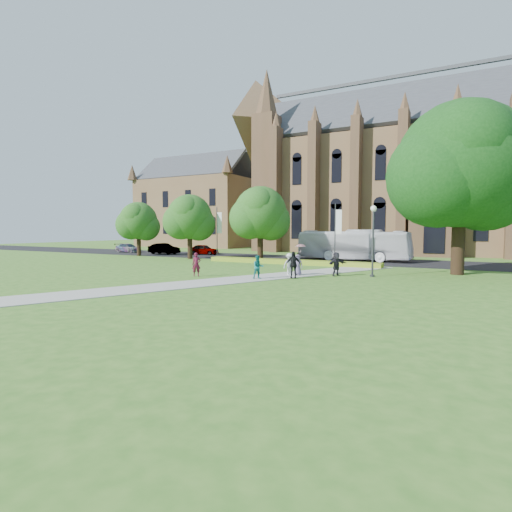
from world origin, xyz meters
The scene contains 24 objects.
ground centered at (0.00, 0.00, 0.00)m, with size 160.00×160.00×0.00m, color #346A1F.
road centered at (0.00, 20.00, 0.01)m, with size 160.00×10.00×0.02m, color black.
footpath centered at (0.00, 1.00, 0.02)m, with size 3.20×30.00×0.04m, color #B2B2A8.
flower_hedge centered at (-2.00, 13.20, 0.23)m, with size 18.00×1.40×0.45m, color gold.
cathedral centered at (10.00, 39.73, 12.98)m, with size 52.60×18.25×28.00m.
building_west centered at (-34.00, 42.00, 9.21)m, with size 22.00×14.00×18.30m.
streetlamp centered at (7.50, 6.50, 3.30)m, with size 0.44×0.44×5.24m.
large_tree centered at (13.00, 11.00, 8.37)m, with size 9.60×9.60×13.20m.
street_tree_0 centered at (-15.00, 14.00, 4.87)m, with size 5.20×5.20×7.50m.
street_tree_1 centered at (-6.00, 14.50, 5.22)m, with size 5.60×5.60×8.05m.
street_tree_2 centered at (-24.00, 15.00, 4.53)m, with size 4.80×4.80×6.95m.
banner_pole_0 centered at (2.11, 15.20, 3.39)m, with size 0.70×0.10×6.00m.
banner_pole_1 centered at (-11.89, 15.20, 3.39)m, with size 0.70×0.10×6.00m.
tour_coach centered at (2.48, 20.49, 1.73)m, with size 2.87×12.26×3.42m, color white.
car_0 centered at (-17.75, 20.56, 0.71)m, with size 1.64×4.07×1.39m, color gray.
car_1 centered at (-23.25, 18.97, 0.76)m, with size 1.57×4.50×1.48m, color gray.
car_2 centered at (-30.84, 19.82, 0.65)m, with size 1.77×4.36×1.27m, color gray.
pedestrian_0 centered at (-4.00, 0.40, 0.91)m, with size 0.64×0.42×1.74m, color #581429.
pedestrian_1 centered at (0.73, 1.23, 0.86)m, with size 0.80×0.62×1.64m, color #16706C.
pedestrian_2 centered at (1.85, 4.18, 0.87)m, with size 1.07×0.62×1.66m, color silver.
pedestrian_3 centered at (2.74, 2.75, 0.98)m, with size 1.11×0.46×1.89m, color black.
pedestrian_4 centered at (2.36, 4.54, 0.83)m, with size 0.77×0.50×1.58m, color slate.
pedestrian_5 centered at (5.06, 5.55, 0.92)m, with size 1.64×0.52×1.77m, color #27252C.
parasol centered at (2.54, 4.64, 1.96)m, with size 0.79×0.79×0.69m, color #D999B4.
Camera 1 is at (13.69, -23.41, 3.59)m, focal length 28.00 mm.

